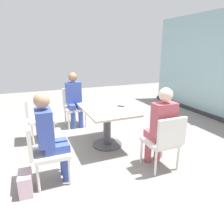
{
  "coord_description": "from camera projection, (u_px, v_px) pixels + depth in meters",
  "views": [
    {
      "loc": [
        3.38,
        -1.31,
        1.78
      ],
      "look_at": [
        0.0,
        0.1,
        0.65
      ],
      "focal_mm": 33.18,
      "sensor_mm": 36.0,
      "label": 1
    }
  ],
  "objects": [
    {
      "name": "dining_table_main",
      "position": [
        107.0,
        119.0,
        3.83
      ],
      "size": [
        1.19,
        0.83,
        0.73
      ],
      "color": "#BCB29E",
      "rests_on": "ground_plane"
    },
    {
      "name": "person_side_end",
      "position": [
        74.0,
        97.0,
        4.79
      ],
      "size": [
        0.39,
        0.34,
        1.26
      ],
      "color": "#384C9E",
      "rests_on": "ground_plane"
    },
    {
      "name": "chair_side_end",
      "position": [
        74.0,
        105.0,
        4.94
      ],
      "size": [
        0.5,
        0.46,
        0.87
      ],
      "color": "silver",
      "rests_on": "ground_plane"
    },
    {
      "name": "chair_front_left",
      "position": [
        36.0,
        117.0,
        4.05
      ],
      "size": [
        0.46,
        0.5,
        0.87
      ],
      "color": "silver",
      "rests_on": "ground_plane"
    },
    {
      "name": "cell_phone_on_table",
      "position": [
        121.0,
        106.0,
        3.91
      ],
      "size": [
        0.14,
        0.16,
        0.01
      ],
      "primitive_type": "cube",
      "rotation": [
        0.0,
        0.0,
        -0.66
      ],
      "color": "black",
      "rests_on": "dining_table_main"
    },
    {
      "name": "person_front_right",
      "position": [
        50.0,
        134.0,
        2.73
      ],
      "size": [
        0.34,
        0.39,
        1.26
      ],
      "color": "#384C9E",
      "rests_on": "ground_plane"
    },
    {
      "name": "coffee_cup",
      "position": [
        90.0,
        106.0,
        3.76
      ],
      "size": [
        0.08,
        0.08,
        0.09
      ],
      "primitive_type": "cylinder",
      "color": "white",
      "rests_on": "dining_table_main"
    },
    {
      "name": "wine_glass_1",
      "position": [
        112.0,
        99.0,
        3.88
      ],
      "size": [
        0.07,
        0.07,
        0.18
      ],
      "color": "silver",
      "rests_on": "dining_table_main"
    },
    {
      "name": "wine_glass_2",
      "position": [
        127.0,
        103.0,
        3.64
      ],
      "size": [
        0.07,
        0.07,
        0.18
      ],
      "color": "silver",
      "rests_on": "dining_table_main"
    },
    {
      "name": "wine_glass_4",
      "position": [
        116.0,
        96.0,
        4.16
      ],
      "size": [
        0.07,
        0.07,
        0.18
      ],
      "color": "silver",
      "rests_on": "dining_table_main"
    },
    {
      "name": "person_far_right",
      "position": [
        161.0,
        124.0,
        3.08
      ],
      "size": [
        0.39,
        0.34,
        1.26
      ],
      "color": "#B24C56",
      "rests_on": "ground_plane"
    },
    {
      "name": "chair_far_right",
      "position": [
        164.0,
        139.0,
        3.04
      ],
      "size": [
        0.5,
        0.46,
        0.87
      ],
      "color": "silver",
      "rests_on": "ground_plane"
    },
    {
      "name": "handbag_0",
      "position": [
        26.0,
        183.0,
        2.63
      ],
      "size": [
        0.31,
        0.17,
        0.28
      ],
      "primitive_type": "cube",
      "rotation": [
        0.0,
        0.0,
        -0.05
      ],
      "color": "beige",
      "rests_on": "ground_plane"
    },
    {
      "name": "ground_plane",
      "position": [
        107.0,
        145.0,
        3.99
      ],
      "size": [
        12.0,
        12.0,
        0.0
      ],
      "primitive_type": "plane",
      "color": "gray"
    },
    {
      "name": "wine_glass_0",
      "position": [
        126.0,
        101.0,
        3.74
      ],
      "size": [
        0.07,
        0.07,
        0.18
      ],
      "color": "silver",
      "rests_on": "dining_table_main"
    },
    {
      "name": "chair_front_right",
      "position": [
        43.0,
        149.0,
        2.75
      ],
      "size": [
        0.46,
        0.5,
        0.87
      ],
      "color": "silver",
      "rests_on": "ground_plane"
    },
    {
      "name": "wine_glass_3",
      "position": [
        119.0,
        98.0,
        4.02
      ],
      "size": [
        0.07,
        0.07,
        0.18
      ],
      "color": "silver",
      "rests_on": "dining_table_main"
    }
  ]
}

